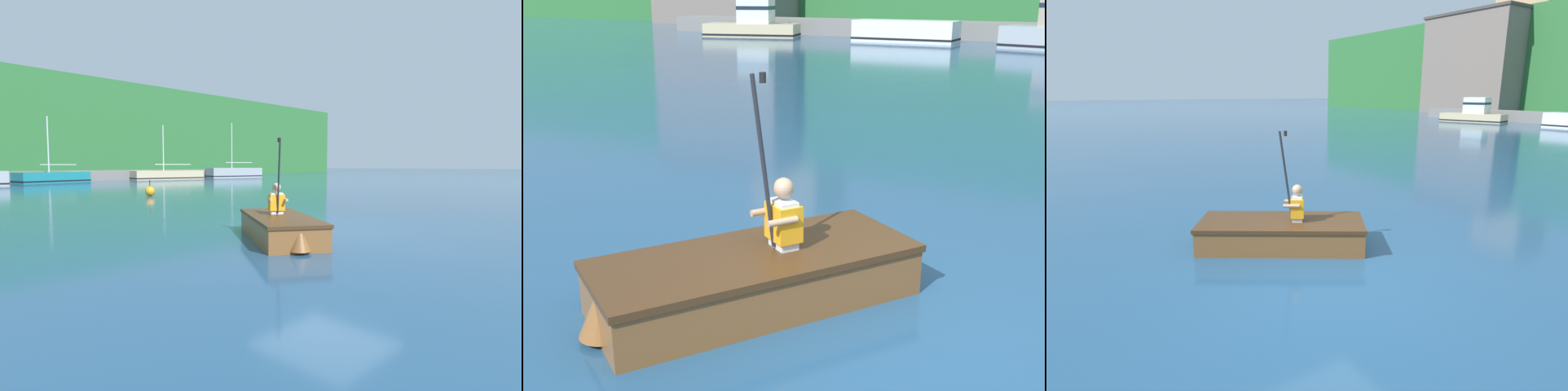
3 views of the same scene
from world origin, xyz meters
The scene contains 6 objects.
ground_plane centered at (0.00, 0.00, 0.00)m, with size 300.00×300.00×0.00m, color navy.
waterfront_warehouse_left centered at (-28.17, 43.86, 5.80)m, with size 11.46×10.48×11.58m.
waterfront_office_block_center centered at (-24.51, 47.04, 8.98)m, with size 6.52×6.91×17.93m.
moored_boat_dock_west_inner centered at (-18.34, 28.64, 0.71)m, with size 5.60×3.05×2.09m.
rowboat_foreground centered at (-1.48, 0.00, 0.25)m, with size 2.37×2.82×0.45m.
person_paddler centered at (-1.32, 0.24, 0.73)m, with size 0.45×0.45×1.45m.
Camera 3 is at (4.09, -3.03, 2.47)m, focal length 28.00 mm.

